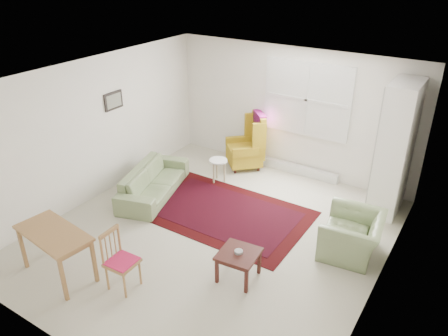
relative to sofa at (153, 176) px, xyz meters
The scene contains 10 objects.
room 1.89m from the sofa, ahead, with size 5.04×5.54×2.51m.
rug 1.48m from the sofa, ahead, with size 2.86×1.84×0.03m, color black, non-canonical shape.
sofa is the anchor object (origin of this frame).
armchair 3.62m from the sofa, ahead, with size 0.95×0.83×0.74m, color #76895B.
wingback_chair 2.07m from the sofa, 66.41° to the left, with size 0.67×0.71×1.17m, color #B08F1B, non-canonical shape.
coffee_table 2.75m from the sofa, 24.73° to the right, with size 0.52×0.52×0.43m, color #421914, non-canonical shape.
stool 1.29m from the sofa, 55.95° to the left, with size 0.35×0.35×0.47m, color white, non-canonical shape.
cabinet 4.21m from the sofa, 25.53° to the left, with size 0.48×0.91×2.27m, color white, non-canonical shape.
desk 2.45m from the sofa, 81.35° to the right, with size 1.12×0.56×0.71m, color #9F7240, non-canonical shape.
desk_chair 2.49m from the sofa, 58.49° to the right, with size 0.37×0.37×0.85m, color #9F7240, non-canonical shape.
Camera 1 is at (3.24, -4.78, 4.06)m, focal length 35.00 mm.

